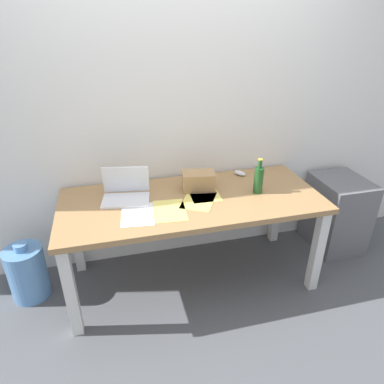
% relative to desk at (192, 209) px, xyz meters
% --- Properties ---
extents(ground_plane, '(8.00, 8.00, 0.00)m').
position_rel_desk_xyz_m(ground_plane, '(0.00, 0.00, -0.64)').
color(ground_plane, '#515459').
extents(back_wall, '(5.20, 0.08, 2.60)m').
position_rel_desk_xyz_m(back_wall, '(0.00, 0.45, 0.66)').
color(back_wall, white).
rests_on(back_wall, ground).
extents(desk, '(1.85, 0.78, 0.72)m').
position_rel_desk_xyz_m(desk, '(0.00, 0.00, 0.00)').
color(desk, '#A37A4C').
rests_on(desk, ground).
extents(laptop_left, '(0.36, 0.28, 0.22)m').
position_rel_desk_xyz_m(laptop_left, '(-0.45, 0.10, 0.14)').
color(laptop_left, silver).
rests_on(laptop_left, desk).
extents(beer_bottle, '(0.07, 0.07, 0.26)m').
position_rel_desk_xyz_m(beer_bottle, '(0.49, -0.03, 0.19)').
color(beer_bottle, '#1E5123').
rests_on(beer_bottle, desk).
extents(computer_mouse, '(0.10, 0.12, 0.03)m').
position_rel_desk_xyz_m(computer_mouse, '(0.48, 0.29, 0.10)').
color(computer_mouse, silver).
rests_on(computer_mouse, desk).
extents(cardboard_box, '(0.26, 0.19, 0.14)m').
position_rel_desk_xyz_m(cardboard_box, '(0.08, 0.13, 0.16)').
color(cardboard_box, tan).
rests_on(cardboard_box, desk).
extents(paper_sheet_front_left, '(0.24, 0.32, 0.00)m').
position_rel_desk_xyz_m(paper_sheet_front_left, '(-0.40, -0.13, 0.09)').
color(paper_sheet_front_left, white).
rests_on(paper_sheet_front_left, desk).
extents(paper_sheet_center, '(0.32, 0.36, 0.00)m').
position_rel_desk_xyz_m(paper_sheet_center, '(0.04, -0.04, 0.09)').
color(paper_sheet_center, '#F4E06B').
rests_on(paper_sheet_center, desk).
extents(paper_yellow_folder, '(0.23, 0.31, 0.00)m').
position_rel_desk_xyz_m(paper_yellow_folder, '(-0.19, -0.13, 0.09)').
color(paper_yellow_folder, '#F4E06B').
rests_on(paper_yellow_folder, desk).
extents(paper_sheet_near_back, '(0.22, 0.31, 0.00)m').
position_rel_desk_xyz_m(paper_sheet_near_back, '(0.10, 0.06, 0.09)').
color(paper_sheet_near_back, '#F4E06B').
rests_on(paper_sheet_near_back, desk).
extents(water_cooler_jug, '(0.27, 0.27, 0.46)m').
position_rel_desk_xyz_m(water_cooler_jug, '(-1.21, 0.11, -0.43)').
color(water_cooler_jug, '#598CC6').
rests_on(water_cooler_jug, ground).
extents(filing_cabinet, '(0.40, 0.48, 0.65)m').
position_rel_desk_xyz_m(filing_cabinet, '(1.35, 0.13, -0.31)').
color(filing_cabinet, slate).
rests_on(filing_cabinet, ground).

